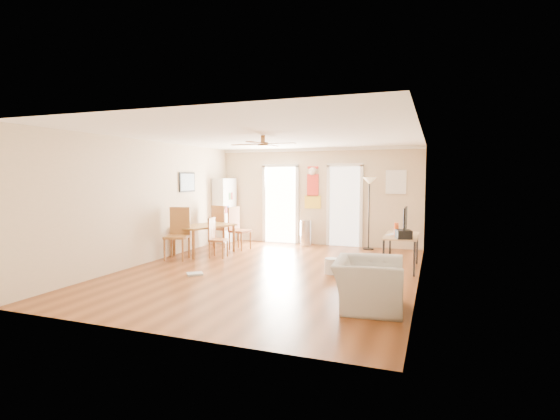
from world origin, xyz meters
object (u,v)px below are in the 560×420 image
at_px(torchiere_lamp, 369,214).
at_px(dining_chair_far, 224,226).
at_px(wastebasket_a, 331,266).
at_px(armchair, 368,284).
at_px(dining_table, 205,239).
at_px(printer, 403,234).
at_px(bookshelf, 225,210).
at_px(dining_chair_right_a, 240,229).
at_px(computer_desk, 401,252).
at_px(dining_chair_near, 177,234).
at_px(wastebasket_b, 367,283).
at_px(dining_chair_right_b, 219,238).
at_px(trash_can, 306,233).

bearing_deg(torchiere_lamp, dining_chair_far, -166.75).
xyz_separation_m(wastebasket_a, armchair, (0.97, -1.87, 0.20)).
bearing_deg(torchiere_lamp, dining_table, -151.67).
bearing_deg(printer, wastebasket_a, -178.66).
xyz_separation_m(bookshelf, dining_chair_right_a, (0.95, -0.98, -0.36)).
bearing_deg(wastebasket_a, computer_desk, 36.99).
height_order(dining_chair_near, wastebasket_b, dining_chair_near).
xyz_separation_m(dining_chair_right_b, dining_chair_far, (-0.61, 1.40, 0.09)).
relative_size(torchiere_lamp, armchair, 1.72).
distance_m(trash_can, wastebasket_b, 4.54).
xyz_separation_m(torchiere_lamp, computer_desk, (0.95, -2.04, -0.57)).
relative_size(dining_chair_right_b, dining_chair_far, 0.83).
height_order(dining_chair_near, trash_can, dining_chair_near).
bearing_deg(armchair, wastebasket_a, 22.39).
bearing_deg(dining_chair_right_b, dining_chair_near, 117.29).
distance_m(bookshelf, torchiere_lamp, 3.99).
distance_m(dining_chair_near, wastebasket_a, 3.56).
bearing_deg(wastebasket_b, torchiere_lamp, 98.14).
relative_size(torchiere_lamp, wastebasket_b, 6.69).
xyz_separation_m(dining_chair_right_a, wastebasket_a, (2.78, -1.80, -0.38)).
bearing_deg(bookshelf, dining_table, -70.46).
relative_size(trash_can, printer, 2.20).
distance_m(printer, wastebasket_a, 1.47).
xyz_separation_m(computer_desk, wastebasket_b, (-0.39, -1.89, -0.20)).
height_order(dining_chair_right_a, printer, dining_chair_right_a).
relative_size(dining_chair_right_b, wastebasket_a, 3.05).
bearing_deg(dining_chair_right_a, wastebasket_a, -111.33).
height_order(bookshelf, dining_chair_right_a, bookshelf).
bearing_deg(computer_desk, armchair, -94.80).
bearing_deg(armchair, torchiere_lamp, 3.46).
distance_m(dining_chair_near, trash_can, 3.54).
distance_m(dining_chair_right_a, wastebasket_b, 4.57).
relative_size(bookshelf, wastebasket_a, 6.07).
bearing_deg(armchair, printer, -12.43).
bearing_deg(bookshelf, printer, -18.46).
height_order(bookshelf, dining_chair_near, bookshelf).
bearing_deg(dining_chair_near, dining_chair_right_b, 21.73).
relative_size(dining_chair_far, printer, 3.48).
height_order(dining_chair_right_a, torchiere_lamp, torchiere_lamp).
bearing_deg(armchair, bookshelf, 40.31).
bearing_deg(computer_desk, trash_can, 141.57).
height_order(dining_chair_right_a, trash_can, dining_chair_right_a).
xyz_separation_m(dining_chair_right_b, computer_desk, (3.98, 0.22, -0.11)).
height_order(bookshelf, armchair, bookshelf).
relative_size(torchiere_lamp, printer, 5.87).
bearing_deg(wastebasket_b, dining_chair_near, 165.29).
xyz_separation_m(bookshelf, trash_can, (2.33, 0.19, -0.55)).
xyz_separation_m(bookshelf, computer_desk, (4.93, -1.88, -0.55)).
distance_m(dining_chair_right_b, printer, 4.07).
xyz_separation_m(wastebasket_b, armchair, (0.15, -0.89, 0.21)).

